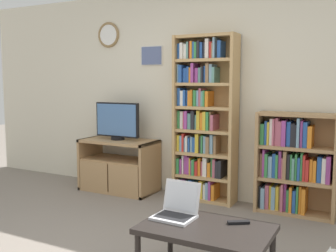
{
  "coord_description": "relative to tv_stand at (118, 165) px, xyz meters",
  "views": [
    {
      "loc": [
        1.92,
        -2.25,
        1.46
      ],
      "look_at": [
        0.08,
        1.24,
        1.0
      ],
      "focal_mm": 42.0,
      "sensor_mm": 36.0,
      "label": 1
    }
  ],
  "objects": [
    {
      "name": "coffee_table",
      "position": [
        1.94,
        -1.68,
        0.03
      ],
      "size": [
        0.93,
        0.59,
        0.42
      ],
      "color": "black",
      "rests_on": "ground_plane"
    },
    {
      "name": "television",
      "position": [
        -0.02,
        0.02,
        0.58
      ],
      "size": [
        0.64,
        0.18,
        0.49
      ],
      "color": "black",
      "rests_on": "tv_stand"
    },
    {
      "name": "bookshelf_short",
      "position": [
        2.2,
        0.15,
        0.2
      ],
      "size": [
        0.84,
        0.3,
        1.11
      ],
      "color": "tan",
      "rests_on": "ground_plane"
    },
    {
      "name": "wall_back",
      "position": [
        1.03,
        0.33,
        0.96
      ],
      "size": [
        7.08,
        0.09,
        2.6
      ],
      "color": "beige",
      "rests_on": "ground_plane"
    },
    {
      "name": "tv_stand",
      "position": [
        0.0,
        0.0,
        0.0
      ],
      "size": [
        1.0,
        0.52,
        0.68
      ],
      "color": "tan",
      "rests_on": "ground_plane"
    },
    {
      "name": "bookshelf_tall",
      "position": [
        1.13,
        0.16,
        0.62
      ],
      "size": [
        0.76,
        0.28,
        1.99
      ],
      "color": "tan",
      "rests_on": "ground_plane"
    },
    {
      "name": "remote_near_laptop",
      "position": [
        2.13,
        -1.52,
        0.09
      ],
      "size": [
        0.16,
        0.12,
        0.02
      ],
      "rotation": [
        0.0,
        0.0,
        5.29
      ],
      "color": "black",
      "rests_on": "coffee_table"
    },
    {
      "name": "laptop",
      "position": [
        1.67,
        -1.6,
        0.14
      ],
      "size": [
        0.31,
        0.3,
        0.26
      ],
      "rotation": [
        0.0,
        0.0,
        -0.04
      ],
      "color": "silver",
      "rests_on": "coffee_table"
    }
  ]
}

